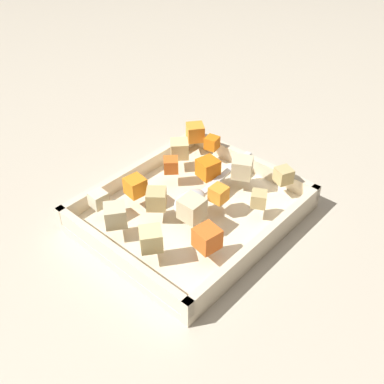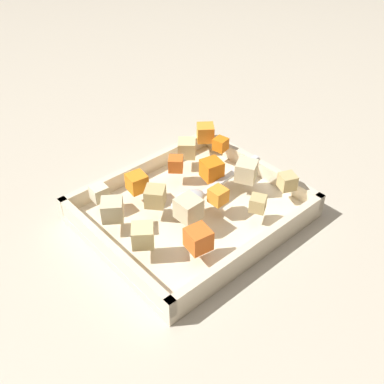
% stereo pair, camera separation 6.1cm
% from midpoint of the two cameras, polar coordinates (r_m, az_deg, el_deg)
% --- Properties ---
extents(ground_plane, '(4.00, 4.00, 0.00)m').
position_cam_midpoint_polar(ground_plane, '(0.73, 3.23, -3.91)').
color(ground_plane, '#BCB29E').
extents(baking_dish, '(0.32, 0.27, 0.04)m').
position_cam_midpoint_polar(baking_dish, '(0.73, 2.37, -2.52)').
color(baking_dish, beige).
rests_on(baking_dish, ground_plane).
extents(carrot_chunk_corner_sw, '(0.03, 0.03, 0.03)m').
position_cam_midpoint_polar(carrot_chunk_corner_sw, '(0.72, -4.46, 1.12)').
color(carrot_chunk_corner_sw, orange).
rests_on(carrot_chunk_corner_sw, baking_dish).
extents(carrot_chunk_under_handle, '(0.02, 0.02, 0.02)m').
position_cam_midpoint_polar(carrot_chunk_under_handle, '(0.70, 5.74, -0.53)').
color(carrot_chunk_under_handle, orange).
rests_on(carrot_chunk_under_handle, baking_dish).
extents(carrot_chunk_far_right, '(0.03, 0.03, 0.02)m').
position_cam_midpoint_polar(carrot_chunk_far_right, '(0.82, 5.68, 5.85)').
color(carrot_chunk_far_right, orange).
rests_on(carrot_chunk_far_right, baking_dish).
extents(carrot_chunk_mid_right, '(0.03, 0.03, 0.02)m').
position_cam_midpoint_polar(carrot_chunk_mid_right, '(0.77, 0.24, 3.45)').
color(carrot_chunk_mid_right, orange).
rests_on(carrot_chunk_mid_right, baking_dish).
extents(carrot_chunk_heap_top, '(0.04, 0.04, 0.03)m').
position_cam_midpoint_polar(carrot_chunk_heap_top, '(0.62, 3.60, -5.93)').
color(carrot_chunk_heap_top, orange).
rests_on(carrot_chunk_heap_top, baking_dish).
extents(carrot_chunk_corner_ne, '(0.04, 0.04, 0.03)m').
position_cam_midpoint_polar(carrot_chunk_corner_ne, '(0.75, 4.78, 2.76)').
color(carrot_chunk_corner_ne, orange).
rests_on(carrot_chunk_corner_ne, baking_dish).
extents(carrot_chunk_front_center, '(0.04, 0.04, 0.03)m').
position_cam_midpoint_polar(carrot_chunk_front_center, '(0.85, 3.74, 7.28)').
color(carrot_chunk_front_center, orange).
rests_on(carrot_chunk_front_center, baking_dish).
extents(potato_chunk_near_spoon, '(0.03, 0.03, 0.02)m').
position_cam_midpoint_polar(potato_chunk_near_spoon, '(0.70, 10.65, -1.49)').
color(potato_chunk_near_spoon, tan).
rests_on(potato_chunk_near_spoon, baking_dish).
extents(potato_chunk_near_right, '(0.03, 0.03, 0.03)m').
position_cam_midpoint_polar(potato_chunk_near_right, '(0.67, 2.16, -2.14)').
color(potato_chunk_near_right, beige).
rests_on(potato_chunk_near_right, baking_dish).
extents(potato_chunk_far_left, '(0.03, 0.03, 0.02)m').
position_cam_midpoint_polar(potato_chunk_far_left, '(0.75, 14.03, 1.21)').
color(potato_chunk_far_left, tan).
rests_on(potato_chunk_far_left, baking_dish).
extents(potato_chunk_rim_edge, '(0.03, 0.03, 0.02)m').
position_cam_midpoint_polar(potato_chunk_rim_edge, '(0.71, -9.05, -0.18)').
color(potato_chunk_rim_edge, beige).
rests_on(potato_chunk_rim_edge, baking_dish).
extents(potato_chunk_corner_nw, '(0.04, 0.04, 0.03)m').
position_cam_midpoint_polar(potato_chunk_corner_nw, '(0.63, -3.37, -5.50)').
color(potato_chunk_corner_nw, '#E0CC89').
rests_on(potato_chunk_corner_nw, baking_dish).
extents(potato_chunk_near_left, '(0.04, 0.04, 0.03)m').
position_cam_midpoint_polar(potato_chunk_near_left, '(0.67, -7.31, -2.26)').
color(potato_chunk_near_left, beige).
rests_on(potato_chunk_near_left, baking_dish).
extents(potato_chunk_heap_side, '(0.04, 0.04, 0.03)m').
position_cam_midpoint_polar(potato_chunk_heap_side, '(0.75, 9.05, 2.53)').
color(potato_chunk_heap_side, beige).
rests_on(potato_chunk_heap_side, baking_dish).
extents(potato_chunk_back_center, '(0.04, 0.04, 0.03)m').
position_cam_midpoint_polar(potato_chunk_back_center, '(0.69, -2.09, -0.64)').
color(potato_chunk_back_center, tan).
rests_on(potato_chunk_back_center, baking_dish).
extents(potato_chunk_corner_se, '(0.04, 0.04, 0.03)m').
position_cam_midpoint_polar(potato_chunk_corner_se, '(0.80, 1.53, 5.36)').
color(potato_chunk_corner_se, '#E0CC89').
rests_on(potato_chunk_corner_se, baking_dish).
extents(serving_spoon, '(0.21, 0.04, 0.02)m').
position_cam_midpoint_polar(serving_spoon, '(0.70, 2.73, -0.71)').
color(serving_spoon, silver).
rests_on(serving_spoon, baking_dish).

